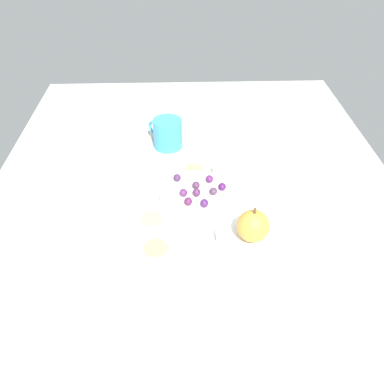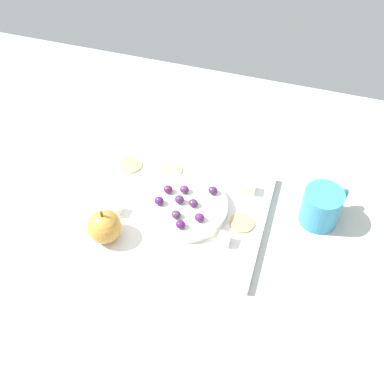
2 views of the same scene
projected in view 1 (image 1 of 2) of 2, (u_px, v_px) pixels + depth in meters
The scene contains 21 objects.
table at pixel (197, 224), 91.04cm from camera, with size 145.50×95.95×3.80cm, color #B0B1A9.
platter at pixel (196, 208), 91.25cm from camera, with size 35.12×28.35×1.62cm, color white.
serving_dish at pixel (195, 195), 91.82cm from camera, with size 15.99×15.99×2.07cm, color white.
apple_whole at pixel (253, 226), 80.60cm from camera, with size 6.42×6.42×6.42cm, color gold.
apple_stem at pixel (255, 211), 78.29cm from camera, with size 0.50×0.50×1.20cm, color brown.
cheese_cube_0 at pixel (217, 171), 99.00cm from camera, with size 2.25×2.25×2.25cm, color #F2EAC9.
cheese_cube_1 at pixel (222, 236), 81.38cm from camera, with size 2.25×2.25×2.25cm, color #F3E7C5.
cheese_cube_2 at pixel (159, 168), 100.12cm from camera, with size 2.25×2.25×2.25cm, color #F9E1BE.
cracker_0 at pixel (194, 170), 101.19cm from camera, with size 4.80×4.80×0.40cm, color tan.
cracker_1 at pixel (152, 218), 86.99cm from camera, with size 4.80×4.80×0.40cm, color tan.
cracker_2 at pixel (156, 248), 80.12cm from camera, with size 4.80×4.80×0.40cm, color tan.
grape_0 at pixel (188, 201), 87.16cm from camera, with size 1.87×1.69×1.64cm, color #57204B.
grape_1 at pixel (195, 185), 91.75cm from camera, with size 1.87×1.69×1.51cm, color #4E294A.
grape_2 at pixel (183, 193), 89.55cm from camera, with size 1.87×1.69×1.59cm, color #57295C.
grape_3 at pixel (209, 179), 93.53cm from camera, with size 1.87×1.69×1.59cm, color #57205C.
grape_4 at pixel (196, 192), 89.46cm from camera, with size 1.87×1.69×1.75cm, color #502652.
grape_5 at pixel (177, 178), 93.87cm from camera, with size 1.87×1.69×1.62cm, color #44264D.
grape_6 at pixel (222, 187), 91.24cm from camera, with size 1.87×1.69×1.59cm, color #4D185E.
grape_7 at pixel (213, 191), 90.00cm from camera, with size 1.87×1.69×1.52cm, color #49304A.
grape_8 at pixel (204, 203), 86.59cm from camera, with size 1.87×1.69×1.72cm, color #491F5A.
cup at pixel (167, 133), 110.92cm from camera, with size 8.81×9.29×7.85cm.
Camera 1 is at (-68.08, 3.39, 62.67)cm, focal length 39.38 mm.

